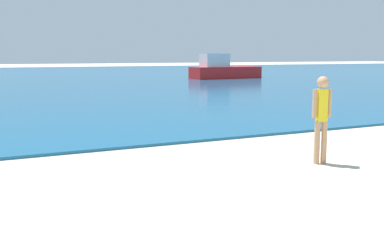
# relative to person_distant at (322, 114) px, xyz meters

# --- Properties ---
(water) EXTENTS (160.00, 60.00, 0.06)m
(water) POSITION_rel_person_distant_xyz_m (-2.27, 32.46, -0.81)
(water) COLOR #14567F
(water) RESTS_ON ground
(person_distant) EXTENTS (0.33, 0.20, 1.48)m
(person_distant) POSITION_rel_person_distant_xyz_m (0.00, 0.00, 0.00)
(person_distant) COLOR tan
(person_distant) RESTS_ON ground
(boat_far) EXTENTS (5.62, 2.13, 1.87)m
(boat_far) POSITION_rel_person_distant_xyz_m (11.01, 23.54, -0.13)
(boat_far) COLOR red
(boat_far) RESTS_ON water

